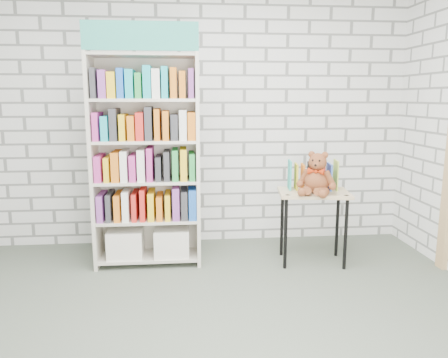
{
  "coord_description": "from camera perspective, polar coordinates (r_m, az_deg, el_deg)",
  "views": [
    {
      "loc": [
        -0.21,
        -2.78,
        1.6
      ],
      "look_at": [
        0.14,
        0.95,
        0.9
      ],
      "focal_mm": 35.0,
      "sensor_mm": 36.0,
      "label": 1
    }
  ],
  "objects": [
    {
      "name": "ground",
      "position": [
        3.21,
        -1.01,
        -19.26
      ],
      "size": [
        4.5,
        4.5,
        0.0
      ],
      "primitive_type": "plane",
      "color": "#4B5447",
      "rests_on": "ground"
    },
    {
      "name": "room_shell",
      "position": [
        2.79,
        -1.13,
        14.42
      ],
      "size": [
        4.52,
        4.02,
        2.81
      ],
      "color": "silver",
      "rests_on": "ground"
    },
    {
      "name": "bookshelf",
      "position": [
        4.19,
        -10.11,
        2.5
      ],
      "size": [
        1.0,
        0.39,
        2.24
      ],
      "color": "beige",
      "rests_on": "ground"
    },
    {
      "name": "display_table",
      "position": [
        4.3,
        11.61,
        -2.89
      ],
      "size": [
        0.71,
        0.54,
        0.71
      ],
      "color": "tan",
      "rests_on": "ground"
    },
    {
      "name": "table_books",
      "position": [
        4.36,
        11.49,
        0.48
      ],
      "size": [
        0.48,
        0.26,
        0.27
      ],
      "color": "teal",
      "rests_on": "display_table"
    },
    {
      "name": "teddy_bear",
      "position": [
        4.15,
        12.01,
        0.25
      ],
      "size": [
        0.38,
        0.36,
        0.4
      ],
      "color": "brown",
      "rests_on": "display_table"
    }
  ]
}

